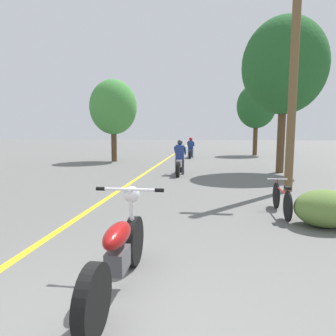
# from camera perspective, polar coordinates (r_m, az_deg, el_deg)

# --- Properties ---
(lane_stripe_center) EXTENTS (0.14, 48.00, 0.01)m
(lane_stripe_center) POSITION_cam_1_polar(r_m,az_deg,el_deg) (15.35, -2.29, 0.40)
(lane_stripe_center) COLOR yellow
(lane_stripe_center) RESTS_ON ground
(utility_pole) EXTENTS (1.10, 0.24, 6.50)m
(utility_pole) POSITION_cam_1_polar(r_m,az_deg,el_deg) (9.60, 22.80, 15.89)
(utility_pole) COLOR brown
(utility_pole) RESTS_ON ground
(roadside_tree_right_near) EXTENTS (3.46, 3.12, 6.46)m
(roadside_tree_right_near) POSITION_cam_1_polar(r_m,az_deg,el_deg) (13.97, 21.27, 17.60)
(roadside_tree_right_near) COLOR #513A23
(roadside_tree_right_near) RESTS_ON ground
(roadside_tree_right_far) EXTENTS (2.81, 2.53, 5.22)m
(roadside_tree_right_far) POSITION_cam_1_polar(r_m,az_deg,el_deg) (23.15, 16.48, 11.21)
(roadside_tree_right_far) COLOR #513A23
(roadside_tree_right_far) RESTS_ON ground
(roadside_tree_left) EXTENTS (2.74, 2.47, 4.75)m
(roadside_tree_left) POSITION_cam_1_polar(r_m,az_deg,el_deg) (17.98, -10.40, 11.28)
(roadside_tree_left) COLOR #513A23
(roadside_tree_left) RESTS_ON ground
(roadside_bush) EXTENTS (1.10, 0.88, 0.70)m
(roadside_bush) POSITION_cam_1_polar(r_m,az_deg,el_deg) (6.31, 27.73, -6.83)
(roadside_bush) COLOR #5B7A38
(roadside_bush) RESTS_ON ground
(motorcycle_foreground) EXTENTS (0.86, 2.08, 1.08)m
(motorcycle_foreground) POSITION_cam_1_polar(r_m,az_deg,el_deg) (3.47, -9.32, -15.40)
(motorcycle_foreground) COLOR black
(motorcycle_foreground) RESTS_ON ground
(motorcycle_rider_lead) EXTENTS (0.50, 2.15, 1.43)m
(motorcycle_rider_lead) POSITION_cam_1_polar(r_m,az_deg,el_deg) (12.35, 2.26, 1.26)
(motorcycle_rider_lead) COLOR black
(motorcycle_rider_lead) RESTS_ON ground
(motorcycle_rider_far) EXTENTS (0.50, 2.03, 1.37)m
(motorcycle_rider_far) POSITION_cam_1_polar(r_m,az_deg,el_deg) (20.19, 4.33, 3.45)
(motorcycle_rider_far) COLOR black
(motorcycle_rider_far) RESTS_ON ground
(bicycle_parked) EXTENTS (0.44, 1.62, 0.70)m
(bicycle_parked) POSITION_cam_1_polar(r_m,az_deg,el_deg) (6.86, 20.84, -5.59)
(bicycle_parked) COLOR black
(bicycle_parked) RESTS_ON ground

